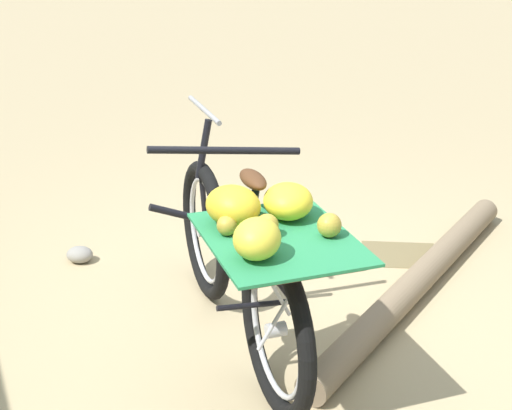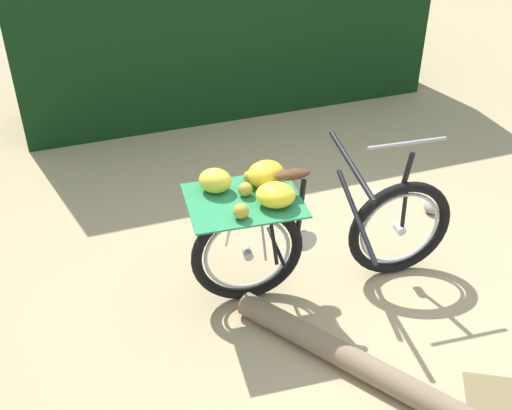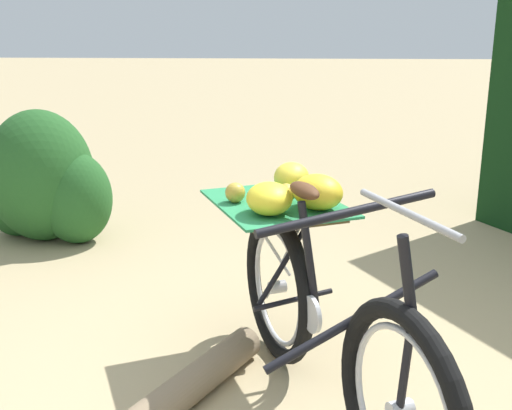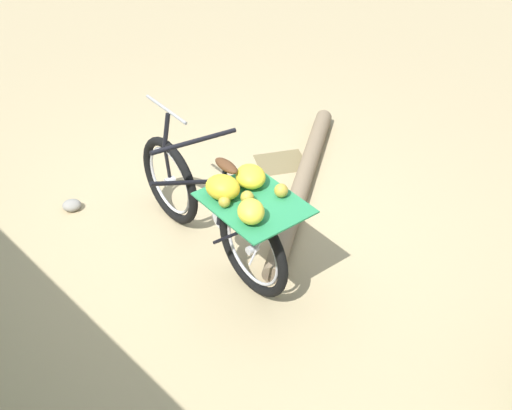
{
  "view_description": "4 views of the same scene",
  "coord_description": "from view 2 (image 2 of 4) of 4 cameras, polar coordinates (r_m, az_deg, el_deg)",
  "views": [
    {
      "loc": [
        0.38,
        -3.15,
        1.96
      ],
      "look_at": [
        0.15,
        -0.49,
        0.9
      ],
      "focal_mm": 53.65,
      "sensor_mm": 36.0,
      "label": 1
    },
    {
      "loc": [
        3.34,
        0.07,
        2.88
      ],
      "look_at": [
        0.27,
        -0.44,
        0.77
      ],
      "focal_mm": 44.57,
      "sensor_mm": 36.0,
      "label": 2
    },
    {
      "loc": [
        0.16,
        2.24,
        1.56
      ],
      "look_at": [
        0.34,
        -0.59,
        0.74
      ],
      "focal_mm": 43.65,
      "sensor_mm": 36.0,
      "label": 3
    },
    {
      "loc": [
        -0.65,
        -4.06,
        3.5
      ],
      "look_at": [
        0.23,
        -0.61,
        0.83
      ],
      "focal_mm": 49.0,
      "sensor_mm": 36.0,
      "label": 4
    }
  ],
  "objects": [
    {
      "name": "ground_plane",
      "position": [
        4.41,
        6.25,
        -6.88
      ],
      "size": [
        60.0,
        60.0,
        0.0
      ],
      "primitive_type": "plane",
      "color": "tan"
    },
    {
      "name": "foliage_hedge",
      "position": [
        6.48,
        -2.89,
        17.77
      ],
      "size": [
        2.76,
        4.02,
        2.12
      ],
      "primitive_type": "cube",
      "rotation": [
        0.0,
        0.0,
        5.21
      ],
      "color": "black",
      "rests_on": "ground_plane"
    },
    {
      "name": "bicycle",
      "position": [
        4.06,
        4.72,
        -1.99
      ],
      "size": [
        1.02,
        1.74,
        1.03
      ],
      "rotation": [
        0.0,
        0.0,
        1.99
      ],
      "color": "black",
      "rests_on": "ground_plane"
    },
    {
      "name": "fallen_log",
      "position": [
        3.73,
        14.07,
        -16.07
      ],
      "size": [
        1.24,
        2.17,
        0.15
      ],
      "primitive_type": "cylinder",
      "rotation": [
        0.0,
        1.57,
        1.08
      ],
      "color": "#7F6B51",
      "rests_on": "ground_plane"
    },
    {
      "name": "path_stone",
      "position": [
        5.22,
        15.52,
        -0.14
      ],
      "size": [
        0.15,
        0.13,
        0.1
      ],
      "primitive_type": "ellipsoid",
      "color": "gray",
      "rests_on": "ground_plane"
    },
    {
      "name": "leaf_litter_patch",
      "position": [
        3.9,
        21.06,
        -16.51
      ],
      "size": [
        0.44,
        0.36,
        0.01
      ],
      "primitive_type": "cube",
      "color": "olive",
      "rests_on": "ground_plane"
    }
  ]
}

